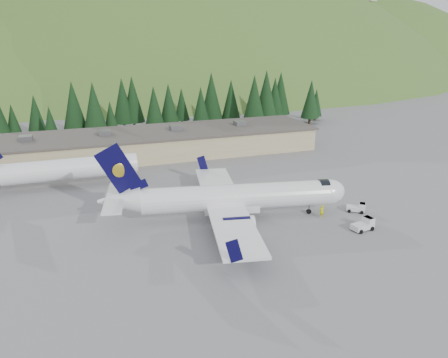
% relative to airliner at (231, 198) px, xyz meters
% --- Properties ---
extents(ground, '(600.00, 600.00, 0.00)m').
position_rel_airliner_xyz_m(ground, '(1.01, -0.19, -3.11)').
color(ground, slate).
extents(airliner, '(35.08, 33.11, 11.67)m').
position_rel_airliner_xyz_m(airliner, '(0.00, 0.00, 0.00)').
color(airliner, white).
rests_on(airliner, ground).
extents(second_airliner, '(27.50, 11.00, 10.05)m').
position_rel_airliner_xyz_m(second_airliner, '(-23.91, 21.81, 0.21)').
color(second_airliner, white).
rests_on(second_airliner, ground).
extents(baggage_tug_a, '(3.29, 2.28, 1.64)m').
position_rel_airliner_xyz_m(baggage_tug_a, '(15.70, -9.33, -2.38)').
color(baggage_tug_a, silver).
rests_on(baggage_tug_a, ground).
extents(baggage_tug_b, '(2.93, 2.63, 1.42)m').
position_rel_airliner_xyz_m(baggage_tug_b, '(18.57, -3.84, -2.48)').
color(baggage_tug_b, silver).
rests_on(baggage_tug_b, ground).
extents(terminal_building, '(71.00, 17.00, 6.10)m').
position_rel_airliner_xyz_m(terminal_building, '(-4.00, 37.81, -0.49)').
color(terminal_building, tan).
rests_on(terminal_building, ground).
extents(ramp_worker, '(0.67, 0.45, 1.83)m').
position_rel_airliner_xyz_m(ramp_worker, '(12.52, -3.78, -2.20)').
color(ramp_worker, '#DADA00').
rests_on(ramp_worker, ground).
extents(tree_line, '(112.48, 18.33, 14.39)m').
position_rel_airliner_xyz_m(tree_line, '(-4.79, 61.05, 4.65)').
color(tree_line, black).
rests_on(tree_line, ground).
extents(hills, '(614.00, 330.00, 300.00)m').
position_rel_airliner_xyz_m(hills, '(54.35, 207.19, -85.91)').
color(hills, '#416221').
rests_on(hills, ground).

